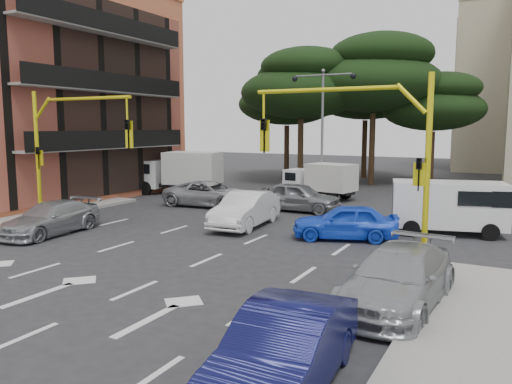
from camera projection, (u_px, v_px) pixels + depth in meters
ground at (159, 253)px, 17.54m from camera, size 120.00×120.00×0.00m
median_strip at (321, 196)px, 31.53m from camera, size 1.40×6.00×0.15m
apartment_orange at (15, 88)px, 32.03m from camera, size 15.19×16.15×13.70m
pine_left_near at (302, 84)px, 37.59m from camera, size 9.15×9.15×10.23m
pine_center at (375, 74)px, 36.91m from camera, size 9.98×9.98×11.16m
pine_left_far at (287, 97)px, 42.58m from camera, size 8.32×8.32×9.30m
pine_right at (434, 102)px, 37.07m from camera, size 7.49×7.49×8.37m
pine_back at (367, 89)px, 42.31m from camera, size 9.15×9.15×10.23m
signal_mast_right at (369, 144)px, 15.60m from camera, size 5.79×0.37×6.00m
signal_mast_left at (64, 139)px, 21.95m from camera, size 5.79×0.37×6.00m
street_lamp_center at (323, 110)px, 30.83m from camera, size 4.16×0.36×7.77m
car_white_hatch at (245, 210)px, 22.07m from camera, size 2.05×4.79×1.53m
car_blue_compact at (345, 222)px, 19.61m from camera, size 4.43×2.93×1.40m
car_silver_wagon at (51, 218)px, 20.56m from camera, size 2.27×4.73×1.33m
car_silver_cross_a at (209, 194)px, 27.72m from camera, size 5.24×2.75×1.41m
car_silver_cross_b at (298, 197)px, 26.11m from camera, size 4.51×1.88×1.53m
car_navy_parked at (284, 350)px, 8.34m from camera, size 1.85×4.47×1.44m
car_silver_parked at (398, 278)px, 12.29m from camera, size 2.37×5.14×1.45m
van_white at (448, 207)px, 20.57m from camera, size 4.78×3.04×2.21m
box_truck_a at (179, 173)px, 32.69m from camera, size 6.06×3.64×2.79m
box_truck_b at (320, 181)px, 30.51m from camera, size 4.75×2.70×2.20m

